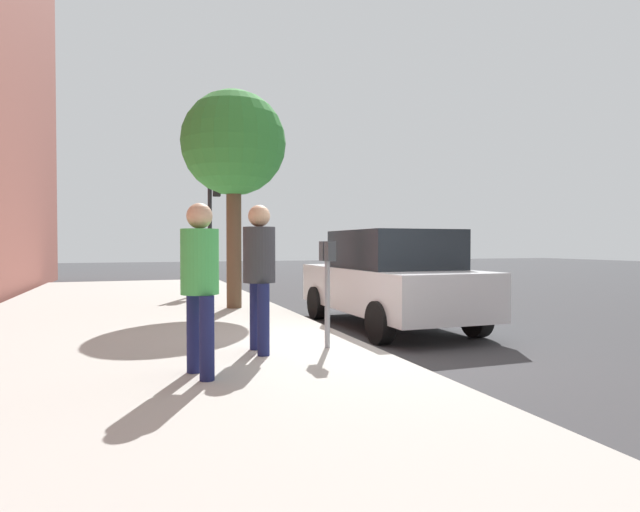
{
  "coord_description": "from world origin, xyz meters",
  "views": [
    {
      "loc": [
        -6.94,
        3.0,
        1.52
      ],
      "look_at": [
        -0.54,
        0.75,
        1.37
      ],
      "focal_mm": 29.43,
      "sensor_mm": 36.0,
      "label": 1
    }
  ],
  "objects_px": {
    "traffic_signal": "(213,208)",
    "pedestrian_at_meter": "(259,264)",
    "street_tree": "(234,145)",
    "parking_meter": "(327,271)",
    "pedestrian_bystander": "(200,274)",
    "parked_sedan_near": "(390,279)"
  },
  "relations": [
    {
      "from": "traffic_signal",
      "to": "pedestrian_at_meter",
      "type": "bearing_deg",
      "value": 175.79
    },
    {
      "from": "pedestrian_at_meter",
      "to": "street_tree",
      "type": "bearing_deg",
      "value": 82.22
    },
    {
      "from": "parking_meter",
      "to": "pedestrian_at_meter",
      "type": "height_order",
      "value": "pedestrian_at_meter"
    },
    {
      "from": "pedestrian_bystander",
      "to": "traffic_signal",
      "type": "xyz_separation_m",
      "value": [
        9.95,
        -1.51,
        1.36
      ]
    },
    {
      "from": "pedestrian_bystander",
      "to": "traffic_signal",
      "type": "bearing_deg",
      "value": 67.86
    },
    {
      "from": "pedestrian_at_meter",
      "to": "street_tree",
      "type": "distance_m",
      "value": 5.36
    },
    {
      "from": "pedestrian_bystander",
      "to": "street_tree",
      "type": "height_order",
      "value": "street_tree"
    },
    {
      "from": "parking_meter",
      "to": "traffic_signal",
      "type": "relative_size",
      "value": 0.39
    },
    {
      "from": "parking_meter",
      "to": "pedestrian_bystander",
      "type": "xyz_separation_m",
      "value": [
        -0.98,
        1.76,
        0.05
      ]
    },
    {
      "from": "parking_meter",
      "to": "street_tree",
      "type": "bearing_deg",
      "value": 4.75
    },
    {
      "from": "street_tree",
      "to": "traffic_signal",
      "type": "distance_m",
      "value": 4.33
    },
    {
      "from": "street_tree",
      "to": "pedestrian_at_meter",
      "type": "bearing_deg",
      "value": 173.77
    },
    {
      "from": "pedestrian_bystander",
      "to": "street_tree",
      "type": "distance_m",
      "value": 6.39
    },
    {
      "from": "street_tree",
      "to": "parked_sedan_near",
      "type": "bearing_deg",
      "value": -138.74
    },
    {
      "from": "parked_sedan_near",
      "to": "street_tree",
      "type": "xyz_separation_m",
      "value": [
        2.7,
        2.37,
        2.75
      ]
    },
    {
      "from": "pedestrian_bystander",
      "to": "street_tree",
      "type": "xyz_separation_m",
      "value": [
        5.75,
        -1.37,
        2.43
      ]
    },
    {
      "from": "parking_meter",
      "to": "parked_sedan_near",
      "type": "height_order",
      "value": "parked_sedan_near"
    },
    {
      "from": "parking_meter",
      "to": "street_tree",
      "type": "height_order",
      "value": "street_tree"
    },
    {
      "from": "parked_sedan_near",
      "to": "street_tree",
      "type": "relative_size",
      "value": 0.95
    },
    {
      "from": "parked_sedan_near",
      "to": "pedestrian_bystander",
      "type": "bearing_deg",
      "value": 129.32
    },
    {
      "from": "street_tree",
      "to": "pedestrian_bystander",
      "type": "bearing_deg",
      "value": 166.63
    },
    {
      "from": "pedestrian_at_meter",
      "to": "parked_sedan_near",
      "type": "xyz_separation_m",
      "value": [
        2.08,
        -2.89,
        -0.37
      ]
    }
  ]
}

